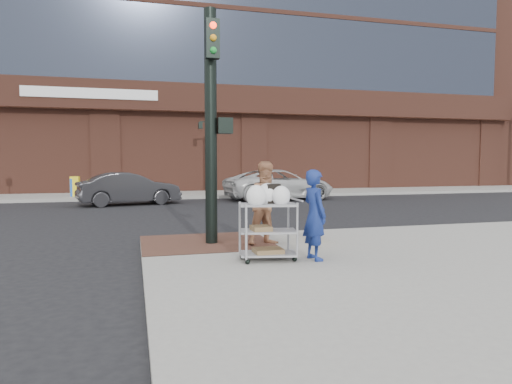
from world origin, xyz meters
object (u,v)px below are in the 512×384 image
object	(u,v)px
lamp_post	(211,148)
utility_cart	(268,226)
woman_blue	(315,215)
sedan_dark	(129,189)
minivan_white	(279,185)
fire_hydrant	(315,223)
pedestrian_tan	(267,203)
traffic_signal_pole	(212,119)

from	to	relation	value
lamp_post	utility_cart	world-z (taller)	lamp_post
lamp_post	woman_blue	size ratio (longest dim) A/B	2.44
utility_cart	lamp_post	bearing A→B (deg)	84.02
sedan_dark	minivan_white	size ratio (longest dim) A/B	0.80
woman_blue	fire_hydrant	size ratio (longest dim) A/B	2.04
fire_hydrant	pedestrian_tan	bearing A→B (deg)	-173.87
pedestrian_tan	sedan_dark	size ratio (longest dim) A/B	0.41
minivan_white	traffic_signal_pole	bearing A→B (deg)	148.91
lamp_post	pedestrian_tan	world-z (taller)	lamp_post
utility_cart	fire_hydrant	world-z (taller)	utility_cart
pedestrian_tan	sedan_dark	distance (m)	11.79
traffic_signal_pole	pedestrian_tan	distance (m)	2.15
pedestrian_tan	lamp_post	bearing A→B (deg)	72.28
pedestrian_tan	minivan_white	world-z (taller)	pedestrian_tan
sedan_dark	fire_hydrant	xyz separation A→B (m)	(4.10, -11.29, -0.15)
woman_blue	sedan_dark	bearing A→B (deg)	5.91
minivan_white	sedan_dark	bearing A→B (deg)	88.69
lamp_post	fire_hydrant	world-z (taller)	lamp_post
traffic_signal_pole	woman_blue	xyz separation A→B (m)	(1.51, -2.08, -1.86)
sedan_dark	traffic_signal_pole	bearing A→B (deg)	176.36
woman_blue	fire_hydrant	xyz separation A→B (m)	(0.74, 1.78, -0.41)
sedan_dark	fire_hydrant	world-z (taller)	sedan_dark
traffic_signal_pole	sedan_dark	world-z (taller)	traffic_signal_pole
sedan_dark	lamp_post	bearing A→B (deg)	-58.71
lamp_post	fire_hydrant	bearing A→B (deg)	-90.81
lamp_post	utility_cart	bearing A→B (deg)	-95.98
fire_hydrant	sedan_dark	bearing A→B (deg)	109.97
sedan_dark	fire_hydrant	bearing A→B (deg)	-173.21
lamp_post	pedestrian_tan	size ratio (longest dim) A/B	2.24
woman_blue	utility_cart	distance (m)	0.87
traffic_signal_pole	minivan_white	bearing A→B (deg)	65.52
lamp_post	sedan_dark	world-z (taller)	lamp_post
sedan_dark	fire_hydrant	size ratio (longest dim) A/B	5.38
lamp_post	woman_blue	xyz separation A→B (m)	(-0.96, -17.31, -1.65)
pedestrian_tan	sedan_dark	xyz separation A→B (m)	(-2.96, 11.41, -0.33)
traffic_signal_pole	utility_cart	xyz separation A→B (m)	(0.68, -1.93, -2.05)
sedan_dark	utility_cart	bearing A→B (deg)	177.88
lamp_post	fire_hydrant	xyz separation A→B (m)	(-0.22, -15.53, -2.06)
pedestrian_tan	utility_cart	size ratio (longest dim) A/B	1.28
lamp_post	woman_blue	bearing A→B (deg)	-93.18
lamp_post	utility_cart	distance (m)	17.35
traffic_signal_pole	utility_cart	distance (m)	2.90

